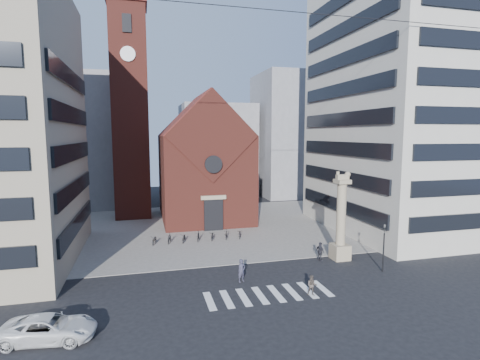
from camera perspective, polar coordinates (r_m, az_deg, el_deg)
name	(u,v)px	position (r m, az deg, el deg)	size (l,w,h in m)	color
ground	(251,280)	(32.50, 1.61, -15.05)	(120.00, 120.00, 0.00)	black
piazza	(211,227)	(50.16, -4.48, -7.08)	(46.00, 30.00, 0.05)	gray
zebra_crossing	(268,294)	(30.02, 4.33, -16.99)	(10.20, 3.20, 0.01)	white
church	(203,163)	(54.78, -5.67, 2.54)	(12.00, 16.65, 18.00)	maroon
campanile	(130,110)	(57.06, -16.38, 10.26)	(5.50, 5.50, 31.20)	maroon
building_right	(408,104)	(52.35, 24.20, 10.55)	(18.00, 22.00, 32.00)	#B6B3A4
bg_block_left	(72,141)	(69.90, -24.20, 5.39)	(16.00, 14.00, 22.00)	gray
bg_block_mid	(217,150)	(75.39, -3.52, 4.53)	(14.00, 12.00, 18.00)	gray
bg_block_right	(297,135)	(77.18, 8.73, 6.75)	(16.00, 14.00, 24.00)	gray
lion_column	(341,225)	(37.88, 15.12, -6.59)	(1.63, 1.60, 8.68)	gray
traffic_light	(384,247)	(35.98, 21.05, -9.47)	(0.13, 0.16, 4.30)	black
white_car	(49,328)	(26.42, -27.10, -19.47)	(2.49, 5.40, 1.50)	silver
pedestrian_0	(242,271)	(31.89, 0.25, -13.64)	(0.70, 0.46, 1.92)	#313042
pedestrian_1	(312,285)	(29.98, 10.92, -15.50)	(0.77, 0.60, 1.58)	#4F453F
pedestrian_2	(320,252)	(37.57, 12.13, -10.61)	(1.09, 0.46, 1.87)	#25252D
scooter_0	(154,240)	(43.21, -12.91, -8.84)	(0.65, 1.87, 0.98)	#232326
scooter_1	(169,238)	(43.26, -10.72, -8.69)	(0.51, 1.81, 1.09)	#232326
scooter_2	(184,238)	(43.41, -8.54, -8.67)	(0.65, 1.87, 0.98)	#232326
scooter_3	(198,236)	(43.58, -6.38, -8.50)	(0.51, 1.81, 1.09)	#232326
scooter_4	(212,236)	(43.84, -4.23, -8.45)	(0.65, 1.87, 0.98)	#232326
scooter_5	(226,234)	(44.14, -2.12, -8.26)	(0.51, 1.81, 1.09)	#232326
scooter_6	(240,234)	(44.52, -0.04, -8.19)	(0.65, 1.87, 0.98)	#232326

